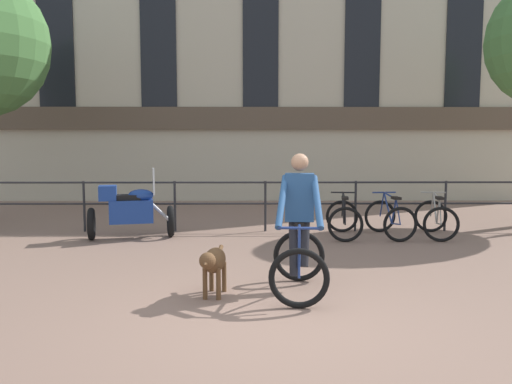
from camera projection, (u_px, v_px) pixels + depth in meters
ground_plane at (279, 318)px, 5.21m from camera, size 60.00×60.00×0.00m
canal_railing at (265, 197)px, 10.32m from camera, size 15.05×0.05×1.05m
building_facade at (260, 35)px, 15.64m from camera, size 18.00×0.72×10.49m
cyclist_with_bike at (299, 230)px, 6.14m from camera, size 0.79×1.23×1.70m
dog at (214, 262)px, 5.91m from camera, size 0.32×0.91×0.61m
parked_motorcycle at (131, 210)px, 9.53m from camera, size 1.69×0.96×1.35m
parked_bicycle_near_lamp at (344, 219)px, 9.72m from camera, size 0.79×1.18×0.86m
parked_bicycle_mid_left at (390, 219)px, 9.72m from camera, size 0.77×1.17×0.86m
parked_bicycle_mid_right at (436, 219)px, 9.73m from camera, size 0.84×1.21×0.86m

